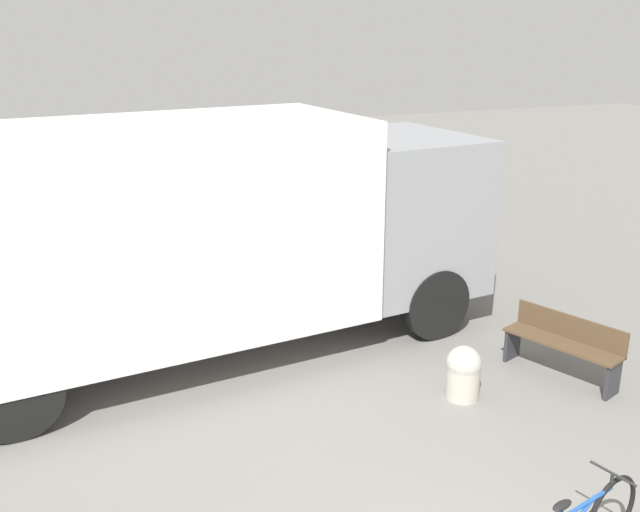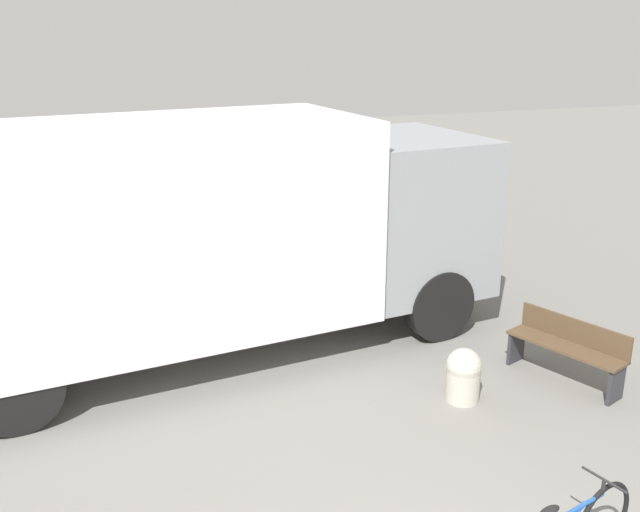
{
  "view_description": "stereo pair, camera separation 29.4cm",
  "coord_description": "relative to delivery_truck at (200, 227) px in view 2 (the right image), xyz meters",
  "views": [
    {
      "loc": [
        -2.68,
        -3.53,
        4.48
      ],
      "look_at": [
        0.39,
        4.18,
        1.78
      ],
      "focal_mm": 40.0,
      "sensor_mm": 36.0,
      "label": 1
    },
    {
      "loc": [
        -2.4,
        -3.63,
        4.48
      ],
      "look_at": [
        0.39,
        4.18,
        1.78
      ],
      "focal_mm": 40.0,
      "sensor_mm": 36.0,
      "label": 2
    }
  ],
  "objects": [
    {
      "name": "delivery_truck",
      "position": [
        0.0,
        0.0,
        0.0
      ],
      "size": [
        8.57,
        3.43,
        3.3
      ],
      "rotation": [
        0.0,
        0.0,
        0.11
      ],
      "color": "white",
      "rests_on": "ground"
    },
    {
      "name": "park_bench",
      "position": [
        4.3,
        -2.48,
        -1.37
      ],
      "size": [
        0.93,
        1.6,
        0.83
      ],
      "rotation": [
        0.0,
        0.0,
        1.93
      ],
      "color": "brown",
      "rests_on": "ground"
    },
    {
      "name": "bollard_near_bench",
      "position": [
        2.74,
        -2.5,
        -1.49
      ],
      "size": [
        0.44,
        0.44,
        0.69
      ],
      "color": "#B2AD9E",
      "rests_on": "ground"
    }
  ]
}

